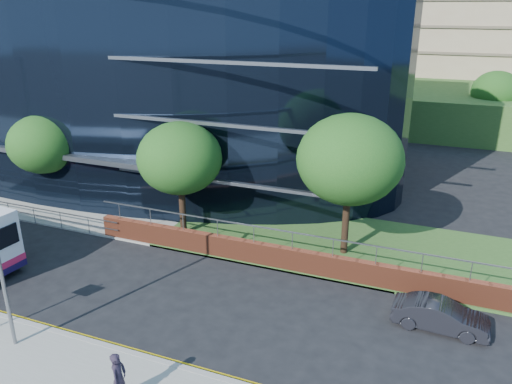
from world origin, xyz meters
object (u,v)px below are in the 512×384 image
at_px(tree_dist_e, 496,92).
at_px(parked_car, 440,316).
at_px(tree_far_b, 43,144).
at_px(tree_far_c, 180,158).
at_px(pedestrian, 119,378).
at_px(tree_far_d, 350,160).

bearing_deg(tree_dist_e, parked_car, -94.92).
height_order(tree_far_b, tree_dist_e, tree_dist_e).
distance_m(tree_far_b, tree_far_c, 10.02).
height_order(tree_far_c, tree_dist_e, same).
distance_m(parked_car, pedestrian, 12.49).
bearing_deg(tree_far_c, pedestrian, -69.43).
bearing_deg(parked_car, tree_far_d, 47.03).
xyz_separation_m(tree_dist_e, parked_car, (-3.01, -34.99, -3.92)).
bearing_deg(tree_dist_e, tree_far_d, -104.93).
xyz_separation_m(tree_far_b, tree_far_d, (19.00, 0.50, 0.98)).
bearing_deg(tree_far_d, tree_dist_e, 75.07).
xyz_separation_m(tree_far_c, tree_far_d, (9.00, 1.00, 0.65)).
relative_size(tree_far_c, pedestrian, 3.53).
relative_size(tree_dist_e, parked_car, 1.74).
bearing_deg(pedestrian, tree_far_b, 38.39).
bearing_deg(pedestrian, tree_far_d, -29.14).
xyz_separation_m(tree_far_d, pedestrian, (-4.43, -13.18, -4.11)).
height_order(tree_far_c, pedestrian, tree_far_c).
relative_size(tree_far_d, tree_dist_e, 1.14).
bearing_deg(tree_far_c, tree_dist_e, 61.26).
bearing_deg(tree_dist_e, tree_far_b, -131.52).
distance_m(tree_far_c, tree_far_d, 9.08).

